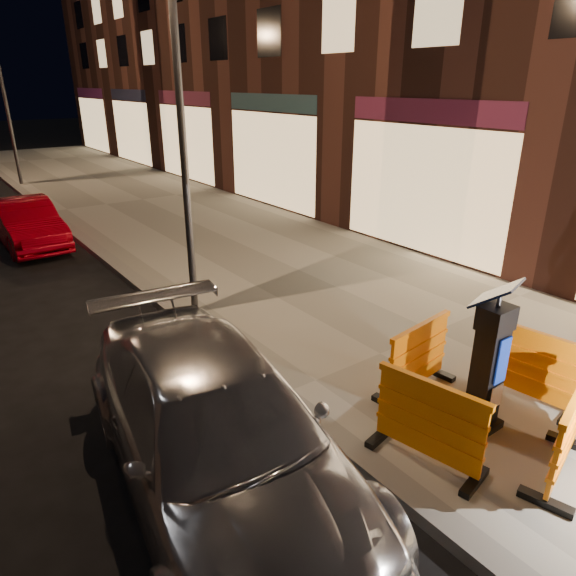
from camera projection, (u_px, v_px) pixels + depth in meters
ground_plane at (284, 403)px, 6.67m from camera, size 120.00×120.00×0.00m
sidewalk at (434, 335)px, 8.29m from camera, size 6.00×60.00×0.15m
kerb at (284, 398)px, 6.64m from camera, size 0.30×60.00×0.15m
parking_kiosk at (489, 362)px, 5.65m from camera, size 0.63×0.63×1.72m
barrier_front at (568, 435)px, 5.08m from camera, size 1.32×0.81×0.96m
barrier_back at (418, 358)px, 6.50m from camera, size 1.28×0.65×0.96m
barrier_kerbside at (429, 422)px, 5.27m from camera, size 0.75×1.31×0.96m
barrier_bldgside at (530, 366)px, 6.31m from camera, size 0.67×1.29×0.96m
car_silver at (220, 485)px, 5.32m from camera, size 2.63×5.02×1.39m
car_red at (31, 246)px, 13.04m from camera, size 1.32×3.61×1.18m
street_lamp_mid at (182, 133)px, 7.87m from camera, size 0.12×0.12×6.00m
street_lamp_far at (6, 103)px, 19.08m from camera, size 0.12×0.12×6.00m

